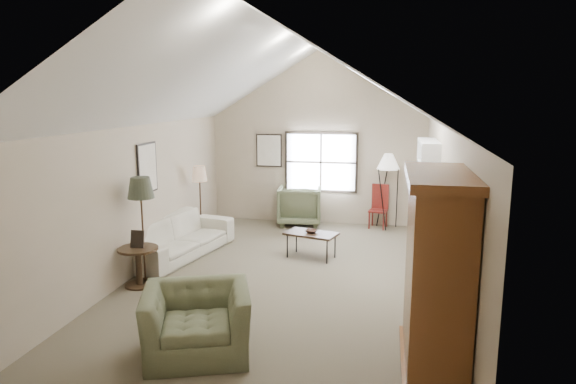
% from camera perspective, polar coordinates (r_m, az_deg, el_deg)
% --- Properties ---
extents(room_shell, '(5.01, 8.01, 4.00)m').
position_cam_1_polar(room_shell, '(8.05, -0.55, 12.20)').
color(room_shell, brown).
rests_on(room_shell, ground).
extents(window, '(1.72, 0.08, 1.42)m').
position_cam_1_polar(window, '(12.05, 3.69, 3.32)').
color(window, black).
rests_on(window, room_shell).
extents(skylight, '(0.80, 1.20, 0.52)m').
position_cam_1_polar(skylight, '(8.80, 9.17, 12.03)').
color(skylight, white).
rests_on(skylight, room_shell).
extents(wall_art, '(1.97, 3.71, 0.88)m').
position_cam_1_polar(wall_art, '(10.51, -8.52, 3.66)').
color(wall_art, black).
rests_on(wall_art, room_shell).
extents(armoire, '(0.60, 1.50, 2.20)m').
position_cam_1_polar(armoire, '(5.84, 16.19, -8.72)').
color(armoire, brown).
rests_on(armoire, ground).
extents(tv_alcove, '(0.32, 1.30, 2.10)m').
position_cam_1_polar(tv_alcove, '(9.70, 15.09, -0.64)').
color(tv_alcove, white).
rests_on(tv_alcove, ground).
extents(media_console, '(0.34, 1.18, 0.60)m').
position_cam_1_polar(media_console, '(9.89, 14.74, -5.47)').
color(media_console, '#382316').
rests_on(media_console, ground).
extents(tv_panel, '(0.05, 0.90, 0.55)m').
position_cam_1_polar(tv_panel, '(9.74, 14.91, -1.96)').
color(tv_panel, black).
rests_on(tv_panel, media_console).
extents(sofa, '(1.50, 2.68, 0.74)m').
position_cam_1_polar(sofa, '(9.93, -12.06, -4.88)').
color(sofa, beige).
rests_on(sofa, ground).
extents(armchair_near, '(1.50, 1.40, 0.79)m').
position_cam_1_polar(armchair_near, '(6.27, -10.09, -14.00)').
color(armchair_near, '#636647').
rests_on(armchair_near, ground).
extents(armchair_far, '(1.09, 1.11, 0.92)m').
position_cam_1_polar(armchair_far, '(12.03, 1.32, -1.47)').
color(armchair_far, '#616B4B').
rests_on(armchair_far, ground).
extents(coffee_table, '(1.05, 0.77, 0.48)m').
position_cam_1_polar(coffee_table, '(9.63, 2.59, -5.92)').
color(coffee_table, '#321E14').
rests_on(coffee_table, ground).
extents(bowl, '(0.28, 0.28, 0.06)m').
position_cam_1_polar(bowl, '(9.56, 2.60, -4.38)').
color(bowl, '#361D16').
rests_on(bowl, coffee_table).
extents(side_table, '(0.75, 0.75, 0.63)m').
position_cam_1_polar(side_table, '(8.56, -16.24, -7.99)').
color(side_table, '#342615').
rests_on(side_table, ground).
extents(side_chair, '(0.45, 0.45, 0.99)m').
position_cam_1_polar(side_chair, '(11.86, 10.00, -1.62)').
color(side_chair, maroon).
rests_on(side_chair, ground).
extents(tripod_lamp, '(0.60, 0.60, 1.74)m').
position_cam_1_polar(tripod_lamp, '(11.79, 10.98, 0.13)').
color(tripod_lamp, white).
rests_on(tripod_lamp, ground).
extents(dark_lamp, '(0.50, 0.50, 1.76)m').
position_cam_1_polar(dark_lamp, '(8.57, -15.83, -4.00)').
color(dark_lamp, '#2A2D20').
rests_on(dark_lamp, ground).
extents(tan_lamp, '(0.38, 0.38, 1.58)m').
position_cam_1_polar(tan_lamp, '(10.91, -9.71, -1.10)').
color(tan_lamp, tan).
rests_on(tan_lamp, ground).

